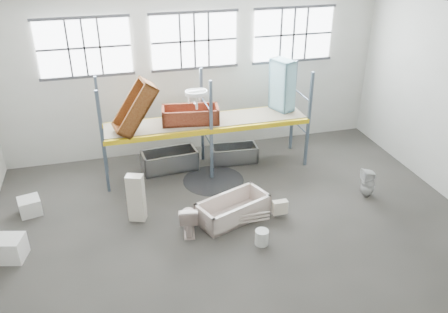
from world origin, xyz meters
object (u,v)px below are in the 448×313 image
object	(u,v)px
bathtub_beige	(233,209)
rust_tub_flat	(190,115)
blue_tub_upright	(282,85)
steel_tub_right	(234,154)
bucket	(262,237)
toilet_beige	(188,218)
steel_tub_left	(170,160)
cistern_tall	(136,198)
toilet_white	(368,183)
carton_near	(9,248)

from	to	relation	value
bathtub_beige	rust_tub_flat	bearing A→B (deg)	79.02
rust_tub_flat	blue_tub_upright	xyz separation A→B (m)	(2.89, 0.21, 0.58)
steel_tub_right	blue_tub_upright	distance (m)	2.60
bucket	toilet_beige	bearing A→B (deg)	150.07
bathtub_beige	steel_tub_left	size ratio (longest dim) A/B	1.12
steel_tub_right	bucket	bearing A→B (deg)	-97.23
steel_tub_left	cistern_tall	bearing A→B (deg)	-116.68
toilet_white	bucket	size ratio (longest dim) A/B	2.17
steel_tub_left	toilet_white	bearing A→B (deg)	-30.34
bucket	cistern_tall	bearing A→B (deg)	146.78
carton_near	rust_tub_flat	bearing A→B (deg)	31.89
steel_tub_right	bucket	distance (m)	4.23
bucket	carton_near	world-z (taller)	carton_near
toilet_beige	carton_near	bearing A→B (deg)	7.98
carton_near	bathtub_beige	bearing A→B (deg)	2.44
bathtub_beige	cistern_tall	world-z (taller)	cistern_tall
steel_tub_right	blue_tub_upright	size ratio (longest dim) A/B	0.91
cistern_tall	rust_tub_flat	xyz separation A→B (m)	(1.87, 2.19, 1.18)
steel_tub_left	carton_near	size ratio (longest dim) A/B	2.55
toilet_beige	steel_tub_right	distance (m)	3.91
cistern_tall	toilet_white	world-z (taller)	cistern_tall
bathtub_beige	toilet_white	bearing A→B (deg)	-20.76
toilet_beige	carton_near	xyz separation A→B (m)	(-4.09, 0.08, -0.13)
rust_tub_flat	toilet_beige	bearing A→B (deg)	-103.14
toilet_white	bathtub_beige	bearing A→B (deg)	-82.75
toilet_beige	toilet_white	xyz separation A→B (m)	(5.10, 0.34, -0.00)
bucket	toilet_white	bearing A→B (deg)	19.59
bathtub_beige	carton_near	distance (m)	5.32
carton_near	steel_tub_right	bearing A→B (deg)	27.34
blue_tub_upright	bathtub_beige	bearing A→B (deg)	-128.67
steel_tub_left	steel_tub_right	size ratio (longest dim) A/B	1.15
steel_tub_left	blue_tub_upright	distance (m)	4.11
bathtub_beige	steel_tub_left	bearing A→B (deg)	89.85
toilet_beige	steel_tub_left	distance (m)	3.29
bathtub_beige	bucket	size ratio (longest dim) A/B	4.91
cistern_tall	carton_near	distance (m)	3.07
steel_tub_left	rust_tub_flat	size ratio (longest dim) A/B	1.01
rust_tub_flat	blue_tub_upright	size ratio (longest dim) A/B	1.04
cistern_tall	bucket	world-z (taller)	cistern_tall
toilet_beige	rust_tub_flat	bearing A→B (deg)	-94.07
rust_tub_flat	blue_tub_upright	distance (m)	2.95
steel_tub_left	rust_tub_flat	distance (m)	1.67
bathtub_beige	toilet_white	size ratio (longest dim) A/B	2.26
cistern_tall	toilet_white	bearing A→B (deg)	15.96
bathtub_beige	steel_tub_right	world-z (taller)	bathtub_beige
bathtub_beige	rust_tub_flat	world-z (taller)	rust_tub_flat
toilet_white	steel_tub_right	world-z (taller)	toilet_white
blue_tub_upright	carton_near	world-z (taller)	blue_tub_upright
steel_tub_left	bucket	distance (m)	4.47
bathtub_beige	rust_tub_flat	size ratio (longest dim) A/B	1.13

